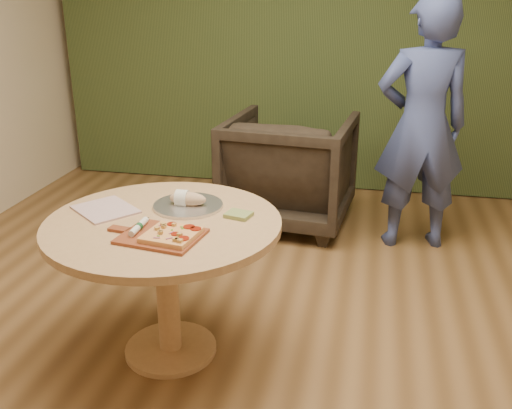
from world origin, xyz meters
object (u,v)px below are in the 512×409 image
at_px(armchair, 290,164).
at_px(person_standing, 422,126).
at_px(flatbread_pizza, 172,234).
at_px(cutlery_roll, 139,227).
at_px(pedestal_table, 165,247).
at_px(pizza_paddle, 159,236).
at_px(bread_roll, 186,199).
at_px(serving_tray, 188,205).

xyz_separation_m(armchair, person_standing, (0.95, -0.23, 0.41)).
distance_m(flatbread_pizza, person_standing, 2.20).
bearing_deg(cutlery_roll, pedestal_table, 70.76).
distance_m(cutlery_roll, person_standing, 2.27).
distance_m(pizza_paddle, armchair, 2.11).
height_order(pizza_paddle, cutlery_roll, cutlery_roll).
height_order(pizza_paddle, armchair, armchair).
height_order(pedestal_table, person_standing, person_standing).
bearing_deg(bread_roll, cutlery_roll, -107.16).
xyz_separation_m(pedestal_table, pizza_paddle, (0.05, -0.19, 0.15)).
distance_m(flatbread_pizza, bread_roll, 0.41).
relative_size(pedestal_table, cutlery_roll, 5.80).
bearing_deg(person_standing, cutlery_roll, 41.71).
height_order(pedestal_table, serving_tray, serving_tray).
bearing_deg(pedestal_table, bread_roll, 74.55).
bearing_deg(armchair, serving_tray, 86.55).
bearing_deg(serving_tray, cutlery_roll, -108.45).
bearing_deg(cutlery_roll, serving_tray, 71.54).
bearing_deg(cutlery_roll, armchair, 79.09).
distance_m(serving_tray, person_standing, 1.91).
bearing_deg(pizza_paddle, person_standing, 64.78).
xyz_separation_m(flatbread_pizza, serving_tray, (-0.06, 0.40, -0.02)).
xyz_separation_m(pedestal_table, armchair, (0.34, 1.88, -0.13)).
height_order(serving_tray, person_standing, person_standing).
xyz_separation_m(cutlery_roll, armchair, (0.39, 2.04, -0.30)).
relative_size(serving_tray, person_standing, 0.20).
xyz_separation_m(pizza_paddle, serving_tray, (0.01, 0.39, -0.00)).
relative_size(pedestal_table, flatbread_pizza, 4.59).
height_order(flatbread_pizza, armchair, armchair).
xyz_separation_m(pedestal_table, flatbread_pizza, (0.12, -0.21, 0.17)).
bearing_deg(armchair, pedestal_table, 85.62).
distance_m(pizza_paddle, bread_roll, 0.39).
bearing_deg(serving_tray, person_standing, 49.92).
bearing_deg(pizza_paddle, bread_roll, 98.65).
relative_size(flatbread_pizza, serving_tray, 0.70).
relative_size(serving_tray, armchair, 0.37).
height_order(cutlery_roll, serving_tray, cutlery_roll).
height_order(pedestal_table, pizza_paddle, pizza_paddle).
relative_size(pizza_paddle, cutlery_roll, 2.35).
bearing_deg(flatbread_pizza, cutlery_roll, 165.26).
height_order(cutlery_roll, person_standing, person_standing).
bearing_deg(flatbread_pizza, bread_roll, 99.28).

